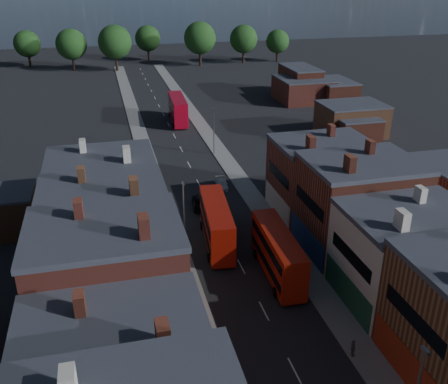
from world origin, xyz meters
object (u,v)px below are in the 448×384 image
bus_0 (216,223)px  car_3 (222,184)px  ped_3 (353,348)px  car_2 (201,203)px  ped_1 (201,352)px  bus_2 (178,109)px  bus_1 (278,253)px

bus_0 → car_3: bus_0 is taller
ped_3 → bus_0: bearing=34.5°
ped_3 → car_2: bearing=28.7°
bus_0 → car_2: (0.15, 10.12, -2.12)m
ped_3 → ped_1: bearing=94.6°
bus_0 → bus_2: bearing=91.5°
bus_1 → ped_1: (-10.46, -10.60, -1.83)m
car_2 → car_3: 7.30m
car_3 → ped_1: bearing=-100.4°
bus_0 → car_2: bearing=94.8°
car_3 → ped_1: (-10.21, -34.47, 0.29)m
ped_3 → bus_1: bearing=25.4°
bus_1 → bus_2: bearing=93.1°
bus_2 → car_2: bus_2 is taller
bus_1 → ped_3: bus_1 is taller
bus_1 → ped_3: (2.04, -13.27, -1.75)m
bus_0 → ped_1: 19.45m
car_3 → car_2: bearing=-120.5°
bus_0 → ped_3: bus_0 is taller
bus_0 → car_2: bus_0 is taller
ped_1 → bus_2: bearing=-103.6°
bus_1 → bus_2: (-1.00, 59.51, 0.19)m
bus_0 → car_3: (4.51, 15.98, -2.18)m
ped_1 → car_2: bearing=-107.4°
bus_0 → ped_1: bearing=-101.4°
bus_1 → ped_3: size_ratio=6.99×
car_2 → ped_1: ped_1 is taller
car_2 → ped_1: size_ratio=3.11×
bus_0 → car_2: 10.34m
bus_2 → ped_1: bearing=-94.9°
bus_0 → ped_1: (-5.70, -18.50, -1.89)m
bus_2 → car_3: bearing=-86.0°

